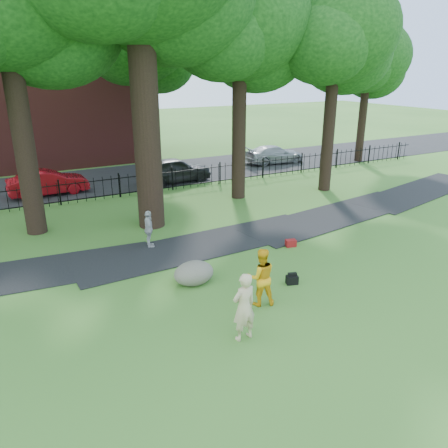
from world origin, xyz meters
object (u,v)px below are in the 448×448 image
woman (244,307)px  red_sedan (48,183)px  man (261,277)px  boulder (194,271)px

woman → red_sedan: woman is taller
man → red_sedan: man is taller
woman → red_sedan: 16.56m
woman → boulder: size_ratio=1.39×
woman → boulder: 3.43m
man → boulder: bearing=-43.5°
man → red_sedan: (-3.73, 15.13, -0.19)m
man → red_sedan: 15.59m
woman → man: 1.81m
boulder → red_sedan: red_sedan is taller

